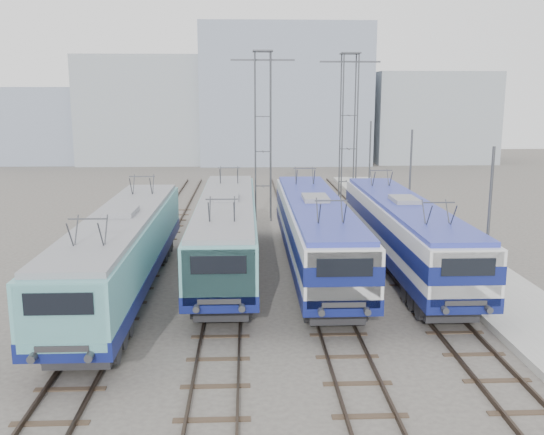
{
  "coord_description": "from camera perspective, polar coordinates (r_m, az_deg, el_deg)",
  "views": [
    {
      "loc": [
        -1.22,
        -21.62,
        8.98
      ],
      "look_at": [
        0.01,
        7.0,
        3.19
      ],
      "focal_mm": 40.0,
      "sensor_mm": 36.0,
      "label": 1
    }
  ],
  "objects": [
    {
      "name": "mast_rear",
      "position": [
        48.93,
        9.17,
        4.86
      ],
      "size": [
        0.12,
        0.12,
        7.0
      ],
      "primitive_type": "cylinder",
      "color": "#3F4247",
      "rests_on": "ground"
    },
    {
      "name": "building_west",
      "position": [
        84.62,
        -11.31,
        9.88
      ],
      "size": [
        18.0,
        12.0,
        14.0
      ],
      "primitive_type": "cube",
      "color": "#8C959D",
      "rests_on": "ground"
    },
    {
      "name": "locomotive_center_right",
      "position": [
        30.67,
        4.1,
        -1.03
      ],
      "size": [
        2.95,
        18.67,
        3.51
      ],
      "color": "#0F1755",
      "rests_on": "ground"
    },
    {
      "name": "platform",
      "position": [
        32.95,
        17.98,
        -4.69
      ],
      "size": [
        4.0,
        70.0,
        0.3
      ],
      "primitive_type": "cube",
      "color": "#9E9E99",
      "rests_on": "ground"
    },
    {
      "name": "building_far_west",
      "position": [
        88.53,
        -21.65,
        8.06
      ],
      "size": [
        14.0,
        10.0,
        10.0
      ],
      "primitive_type": "cube",
      "color": "gray",
      "rests_on": "ground"
    },
    {
      "name": "locomotive_center_left",
      "position": [
        30.99,
        -4.3,
        -1.02
      ],
      "size": [
        2.95,
        18.64,
        3.51
      ],
      "color": "#0F1755",
      "rests_on": "ground"
    },
    {
      "name": "catenary_tower_west",
      "position": [
        43.7,
        -0.86,
        8.37
      ],
      "size": [
        4.5,
        1.2,
        12.0
      ],
      "color": "#3F4247",
      "rests_on": "ground"
    },
    {
      "name": "building_center",
      "position": [
        83.79,
        1.14,
        11.45
      ],
      "size": [
        22.0,
        14.0,
        18.0
      ],
      "primitive_type": "cube",
      "color": "gray",
      "rests_on": "ground"
    },
    {
      "name": "catenary_tower_east",
      "position": [
        46.33,
        7.22,
        8.45
      ],
      "size": [
        4.5,
        1.2,
        12.0
      ],
      "color": "#3F4247",
      "rests_on": "ground"
    },
    {
      "name": "ground",
      "position": [
        23.45,
        0.73,
        -11.09
      ],
      "size": [
        160.0,
        160.0,
        0.0
      ],
      "primitive_type": "plane",
      "color": "#514C47"
    },
    {
      "name": "mast_mid",
      "position": [
        37.36,
        12.83,
        2.71
      ],
      "size": [
        0.12,
        0.12,
        7.0
      ],
      "primitive_type": "cylinder",
      "color": "#3F4247",
      "rests_on": "ground"
    },
    {
      "name": "locomotive_far_left",
      "position": [
        27.65,
        -13.93,
        -2.83
      ],
      "size": [
        2.97,
        18.75,
        3.53
      ],
      "color": "#0F1755",
      "rests_on": "ground"
    },
    {
      "name": "building_east",
      "position": [
        87.39,
        14.5,
        9.12
      ],
      "size": [
        16.0,
        12.0,
        12.0
      ],
      "primitive_type": "cube",
      "color": "#8C959D",
      "rests_on": "ground"
    },
    {
      "name": "locomotive_far_right",
      "position": [
        31.39,
        12.32,
        -1.08
      ],
      "size": [
        2.88,
        18.22,
        3.42
      ],
      "color": "#0F1755",
      "rests_on": "ground"
    },
    {
      "name": "mast_front",
      "position": [
        26.16,
        19.66,
        -1.34
      ],
      "size": [
        0.12,
        0.12,
        7.0
      ],
      "primitive_type": "cylinder",
      "color": "#3F4247",
      "rests_on": "ground"
    }
  ]
}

